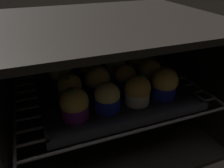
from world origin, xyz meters
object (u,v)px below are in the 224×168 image
object	(u,v)px
baking_tray	(112,92)
muffin_row2_col3	(138,62)
muffin_row0_col3	(164,84)
muffin_row2_col1	(91,71)
muffin_row2_col2	(115,66)
muffin_row0_col0	(74,104)
muffin_row0_col2	(137,91)
muffin_row1_col2	(125,78)
muffin_row2_col0	(61,73)
muffin_row0_col1	(107,98)
muffin_row1_col3	(149,72)
muffin_row1_col0	(70,88)
muffin_row1_col1	(98,81)

from	to	relation	value
baking_tray	muffin_row2_col3	xyz separation A→B (cm)	(12.58, 8.31, 4.28)
muffin_row0_col3	muffin_row2_col1	xyz separation A→B (cm)	(-15.94, 16.11, -0.62)
baking_tray	muffin_row2_col2	xyz separation A→B (cm)	(4.43, 8.53, 3.95)
muffin_row0_col0	muffin_row0_col2	size ratio (longest dim) A/B	0.99
muffin_row2_col3	muffin_row0_col2	bearing A→B (deg)	-117.61
muffin_row1_col2	muffin_row2_col0	xyz separation A→B (cm)	(-17.03, 8.43, 0.60)
baking_tray	muffin_row2_col0	xyz separation A→B (cm)	(-12.86, 8.70, 4.38)
muffin_row0_col1	muffin_row1_col3	xyz separation A→B (cm)	(16.71, 8.62, 0.17)
muffin_row1_col2	muffin_row2_col1	xyz separation A→B (cm)	(-7.97, 7.75, 0.12)
muffin_row1_col2	muffin_row2_col3	bearing A→B (deg)	43.70
muffin_row1_col2	muffin_row1_col3	distance (cm)	8.12
muffin_row1_col0	muffin_row1_col1	distance (cm)	7.94
muffin_row0_col0	muffin_row2_col3	bearing A→B (deg)	33.44
muffin_row2_col0	muffin_row0_col2	bearing A→B (deg)	-44.90
muffin_row0_col0	muffin_row0_col1	world-z (taller)	muffin_row0_col0
muffin_row0_col1	muffin_row1_col3	size ratio (longest dim) A/B	0.97
muffin_row2_col1	muffin_row1_col2	bearing A→B (deg)	-44.21
muffin_row0_col2	muffin_row0_col1	bearing A→B (deg)	-178.91
muffin_row1_col0	muffin_row2_col3	bearing A→B (deg)	18.61
baking_tray	muffin_row2_col2	world-z (taller)	muffin_row2_col2
muffin_row0_col3	muffin_row2_col3	world-z (taller)	muffin_row2_col3
muffin_row0_col3	muffin_row2_col2	world-z (taller)	muffin_row0_col3
muffin_row2_col1	muffin_row2_col3	distance (cm)	16.39
muffin_row0_col1	baking_tray	bearing A→B (deg)	61.87
muffin_row2_col0	muffin_row1_col2	bearing A→B (deg)	-26.33
muffin_row0_col2	muffin_row0_col3	xyz separation A→B (cm)	(8.14, 0.01, 0.46)
muffin_row0_col3	muffin_row2_col1	distance (cm)	22.67
muffin_row0_col3	muffin_row1_col3	xyz separation A→B (cm)	(0.15, 8.45, -0.52)
muffin_row0_col0	muffin_row2_col0	world-z (taller)	muffin_row2_col0
muffin_row0_col1	muffin_row0_col3	size ratio (longest dim) A/B	0.88
muffin_row0_col1	muffin_row0_col0	bearing A→B (deg)	-178.85
baking_tray	muffin_row0_col1	size ratio (longest dim) A/B	5.56
muffin_row1_col2	muffin_row0_col2	bearing A→B (deg)	-91.17
muffin_row1_col0	muffin_row2_col2	size ratio (longest dim) A/B	0.98
muffin_row0_col3	muffin_row1_col1	xyz separation A→B (cm)	(-16.35, 8.19, -0.29)
muffin_row0_col0	muffin_row0_col3	world-z (taller)	muffin_row0_col3
baking_tray	muffin_row0_col2	world-z (taller)	muffin_row0_col2
muffin_row0_col2	muffin_row1_col1	distance (cm)	11.61
muffin_row0_col3	muffin_row2_col1	bearing A→B (deg)	134.69
muffin_row1_col1	muffin_row1_col2	bearing A→B (deg)	1.15
muffin_row1_col0	muffin_row1_col1	bearing A→B (deg)	0.86
muffin_row0_col2	muffin_row2_col3	bearing A→B (deg)	62.39
muffin_row1_col1	muffin_row2_col1	size ratio (longest dim) A/B	1.01
muffin_row2_col1	muffin_row2_col3	world-z (taller)	muffin_row2_col3
muffin_row0_col1	muffin_row2_col1	distance (cm)	16.29
muffin_row0_col2	muffin_row1_col2	bearing A→B (deg)	88.83
muffin_row1_col1	muffin_row2_col3	world-z (taller)	muffin_row2_col3
muffin_row1_col1	muffin_row1_col2	world-z (taller)	muffin_row1_col1
muffin_row2_col2	muffin_row2_col3	distance (cm)	8.16
muffin_row0_col0	muffin_row1_col3	xyz separation A→B (cm)	(25.04, 8.79, -0.01)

